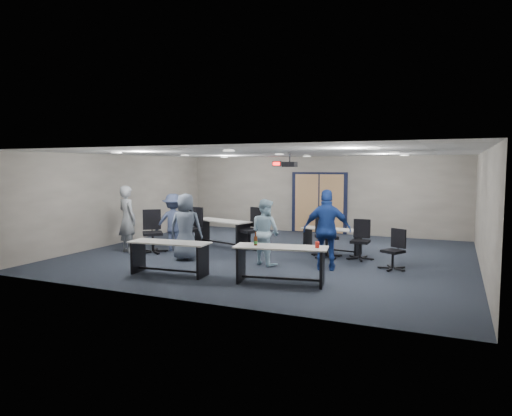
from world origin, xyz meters
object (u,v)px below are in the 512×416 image
at_px(chair_back_a, 191,228).
at_px(person_back, 173,222).
at_px(person_lightblue, 265,232).
at_px(chair_loose_right, 393,250).
at_px(person_plaid, 186,227).
at_px(table_back_left, 222,228).
at_px(chair_loose_left, 153,232).
at_px(chair_back_b, 250,229).
at_px(person_navy, 327,230).
at_px(table_back_right, 332,236).
at_px(table_front_right, 281,258).
at_px(chair_back_c, 327,235).
at_px(chair_back_d, 360,240).
at_px(table_front_left, 170,252).
at_px(person_gray, 127,219).

bearing_deg(chair_back_a, person_back, -102.93).
distance_m(chair_back_a, person_lightblue, 3.07).
distance_m(chair_loose_right, person_plaid, 5.00).
bearing_deg(table_back_left, chair_loose_left, -109.12).
distance_m(chair_back_b, person_navy, 3.09).
bearing_deg(table_back_right, table_front_right, -84.15).
distance_m(table_front_right, chair_back_c, 2.96).
bearing_deg(chair_back_b, person_back, -127.08).
bearing_deg(chair_back_a, chair_back_d, 14.20).
xyz_separation_m(table_back_left, person_lightblue, (2.15, -1.83, 0.26)).
relative_size(chair_back_b, chair_back_d, 1.19).
bearing_deg(person_back, chair_loose_left, 31.68).
height_order(table_front_right, chair_back_b, chair_back_b).
height_order(table_back_left, person_plaid, person_plaid).
height_order(table_front_left, chair_back_c, chair_back_c).
distance_m(chair_back_c, person_lightblue, 1.82).
bearing_deg(chair_back_d, person_gray, -165.53).
bearing_deg(chair_back_d, chair_loose_right, -42.97).
xyz_separation_m(table_back_right, chair_back_b, (-2.24, -0.49, 0.14)).
bearing_deg(person_back, table_back_left, -154.90).
height_order(chair_loose_left, chair_loose_right, chair_loose_left).
height_order(person_navy, person_back, person_navy).
bearing_deg(table_front_right, chair_back_d, 61.40).
height_order(chair_back_a, person_plaid, person_plaid).
distance_m(chair_back_a, person_plaid, 1.71).
xyz_separation_m(table_back_left, chair_back_a, (-0.67, -0.65, 0.06)).
xyz_separation_m(chair_back_a, chair_back_d, (4.79, 0.29, -0.08)).
bearing_deg(table_back_right, person_plaid, -134.74).
xyz_separation_m(chair_back_c, person_back, (-4.17, -0.75, 0.21)).
bearing_deg(chair_loose_right, person_gray, -144.16).
bearing_deg(table_front_right, chair_loose_right, 38.67).
xyz_separation_m(chair_back_c, chair_loose_right, (1.75, -0.77, -0.12)).
height_order(table_front_left, table_back_left, table_back_left).
height_order(chair_back_d, chair_loose_left, chair_loose_left).
bearing_deg(person_gray, table_back_right, -134.67).
relative_size(chair_back_b, person_plaid, 0.71).
relative_size(chair_back_a, chair_back_c, 1.00).
height_order(chair_loose_left, person_navy, person_navy).
bearing_deg(table_back_right, chair_back_b, -159.75).
bearing_deg(chair_back_a, chair_loose_left, -106.70).
height_order(chair_back_b, chair_loose_right, chair_back_b).
bearing_deg(chair_back_d, person_back, -170.92).
distance_m(chair_back_d, chair_loose_left, 5.51).
distance_m(table_back_left, person_back, 1.50).
height_order(table_back_left, person_lightblue, person_lightblue).
height_order(table_back_right, person_lightblue, person_lightblue).
bearing_deg(chair_loose_left, chair_back_b, -6.43).
bearing_deg(chair_back_c, chair_back_b, 146.11).
height_order(table_front_right, chair_loose_right, table_front_right).
relative_size(chair_back_d, person_plaid, 0.60).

